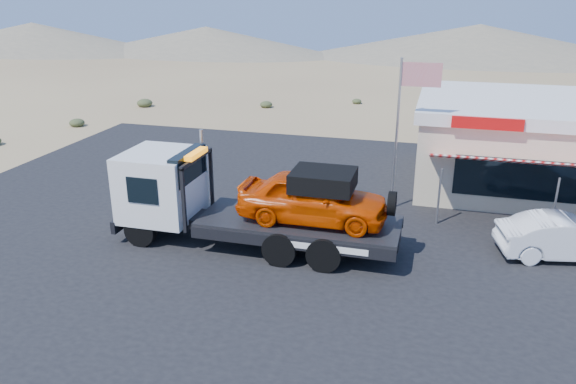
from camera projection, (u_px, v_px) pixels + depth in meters
name	position (u px, v px, depth m)	size (l,w,h in m)	color
ground	(246.00, 240.00, 19.99)	(120.00, 120.00, 0.00)	#8B6F4F
asphalt_lot	(319.00, 215.00, 22.20)	(32.00, 24.00, 0.02)	black
tow_truck	(249.00, 198.00, 19.08)	(9.63, 2.86, 3.22)	black
white_sedan	(566.00, 237.00, 18.45)	(1.51, 4.34, 1.43)	silver
jerky_store	(537.00, 143.00, 24.80)	(10.40, 9.97, 3.90)	beige
flagpole	(404.00, 118.00, 21.53)	(1.55, 0.10, 6.00)	#99999E
desert_scrub	(16.00, 149.00, 30.19)	(22.96, 35.13, 0.71)	#323C20
distant_hills	(318.00, 42.00, 71.68)	(126.00, 48.00, 4.20)	#726B59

